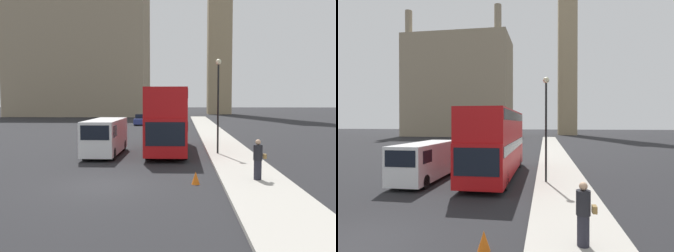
# 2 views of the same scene
# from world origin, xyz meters

# --- Properties ---
(ground_plane) EXTENTS (300.00, 300.00, 0.00)m
(ground_plane) POSITION_xyz_m (0.00, 0.00, 0.00)
(ground_plane) COLOR black
(clock_tower) EXTENTS (6.03, 6.20, 73.13)m
(clock_tower) POSITION_xyz_m (12.32, 76.87, 37.43)
(clock_tower) COLOR tan
(clock_tower) RESTS_ON ground_plane
(building_block_distant) EXTENTS (29.02, 15.44, 34.19)m
(building_block_distant) POSITION_xyz_m (-18.89, 66.46, 14.07)
(building_block_distant) COLOR gray
(building_block_distant) RESTS_ON ground_plane
(red_double_decker_bus) EXTENTS (2.58, 10.61, 4.36)m
(red_double_decker_bus) POSITION_xyz_m (2.34, 10.53, 2.43)
(red_double_decker_bus) COLOR #B71114
(red_double_decker_bus) RESTS_ON ground_plane
(white_van) EXTENTS (1.99, 6.02, 2.33)m
(white_van) POSITION_xyz_m (-1.71, 8.42, 1.26)
(white_van) COLOR white
(white_van) RESTS_ON ground_plane
(pedestrian) EXTENTS (0.55, 0.39, 1.76)m
(pedestrian) POSITION_xyz_m (6.61, 0.66, 1.03)
(pedestrian) COLOR #23232D
(pedestrian) RESTS_ON sidewalk_strip
(street_lamp) EXTENTS (0.36, 0.36, 6.06)m
(street_lamp) POSITION_xyz_m (5.61, 8.57, 4.10)
(street_lamp) COLOR black
(street_lamp) RESTS_ON sidewalk_strip
(parked_sedan) EXTENTS (1.83, 4.69, 1.51)m
(parked_sedan) POSITION_xyz_m (-2.46, 37.60, 0.69)
(parked_sedan) COLOR navy
(parked_sedan) RESTS_ON ground_plane
(traffic_cone) EXTENTS (0.36, 0.36, 0.55)m
(traffic_cone) POSITION_xyz_m (3.88, 0.30, 0.28)
(traffic_cone) COLOR orange
(traffic_cone) RESTS_ON ground_plane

